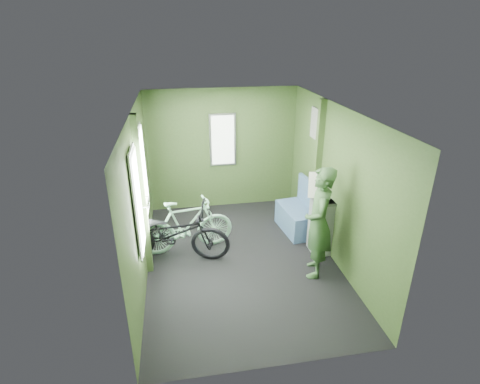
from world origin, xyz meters
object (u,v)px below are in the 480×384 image
object	(u,v)px
bicycle_mint	(188,250)
waste_box	(320,226)
passenger	(319,223)
bench_seat	(298,216)
bicycle_black	(174,258)

from	to	relation	value
bicycle_mint	waste_box	distance (m)	2.14
bicycle_mint	passenger	bearing A→B (deg)	-125.69
bench_seat	bicycle_black	bearing A→B (deg)	-173.04
waste_box	bicycle_mint	bearing A→B (deg)	169.70
passenger	bench_seat	distance (m)	1.36
bicycle_mint	waste_box	xyz separation A→B (m)	(2.05, -0.37, 0.46)
bicycle_black	bicycle_mint	xyz separation A→B (m)	(0.22, 0.21, 0.00)
bicycle_black	passenger	distance (m)	2.28
waste_box	bicycle_black	bearing A→B (deg)	175.80
bicycle_black	bicycle_mint	size ratio (longest dim) A/B	1.17
passenger	waste_box	world-z (taller)	passenger
passenger	waste_box	bearing A→B (deg)	171.07
waste_box	passenger	bearing A→B (deg)	-116.24
bicycle_mint	bench_seat	xyz separation A→B (m)	(1.94, 0.32, 0.27)
bicycle_black	passenger	world-z (taller)	passenger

